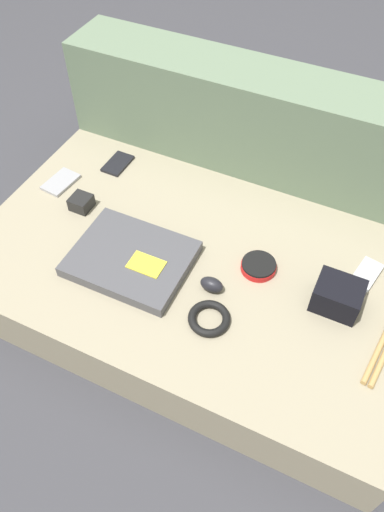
% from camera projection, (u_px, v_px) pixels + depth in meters
% --- Properties ---
extents(ground_plane, '(8.00, 8.00, 0.00)m').
position_uv_depth(ground_plane, '(192.00, 295.00, 1.44)').
color(ground_plane, '#38383D').
extents(couch_seat, '(1.19, 0.71, 0.16)m').
position_uv_depth(couch_seat, '(192.00, 279.00, 1.38)').
color(couch_seat, gray).
rests_on(couch_seat, ground_plane).
extents(couch_backrest, '(1.19, 0.20, 0.46)m').
position_uv_depth(couch_backrest, '(256.00, 143.00, 1.53)').
color(couch_backrest, '#60755B').
rests_on(couch_backrest, ground_plane).
extents(laptop, '(0.30, 0.24, 0.03)m').
position_uv_depth(laptop, '(131.00, 259.00, 1.30)').
color(laptop, '#47474C').
rests_on(laptop, couch_seat).
extents(computer_mouse, '(0.06, 0.04, 0.04)m').
position_uv_depth(computer_mouse, '(212.00, 285.00, 1.25)').
color(computer_mouse, black).
rests_on(computer_mouse, couch_seat).
extents(speaker_puck, '(0.09, 0.09, 0.02)m').
position_uv_depth(speaker_puck, '(259.00, 266.00, 1.29)').
color(speaker_puck, red).
rests_on(speaker_puck, couch_seat).
extents(phone_silver, '(0.06, 0.10, 0.01)m').
position_uv_depth(phone_silver, '(118.00, 164.00, 1.56)').
color(phone_silver, black).
rests_on(phone_silver, couch_seat).
extents(phone_black, '(0.07, 0.12, 0.01)m').
position_uv_depth(phone_black, '(366.00, 275.00, 1.28)').
color(phone_black, '#B7B7BC').
rests_on(phone_black, couch_seat).
extents(phone_small, '(0.08, 0.12, 0.01)m').
position_uv_depth(phone_small, '(61.00, 182.00, 1.51)').
color(phone_small, '#99999E').
rests_on(phone_small, couch_seat).
extents(camera_pouch, '(0.11, 0.09, 0.08)m').
position_uv_depth(camera_pouch, '(338.00, 296.00, 1.20)').
color(camera_pouch, black).
rests_on(camera_pouch, couch_seat).
extents(charger_brick, '(0.06, 0.06, 0.04)m').
position_uv_depth(charger_brick, '(81.00, 202.00, 1.43)').
color(charger_brick, black).
rests_on(charger_brick, couch_seat).
extents(cable_coil, '(0.10, 0.10, 0.02)m').
position_uv_depth(cable_coil, '(209.00, 318.00, 1.19)').
color(cable_coil, black).
rests_on(cable_coil, couch_seat).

